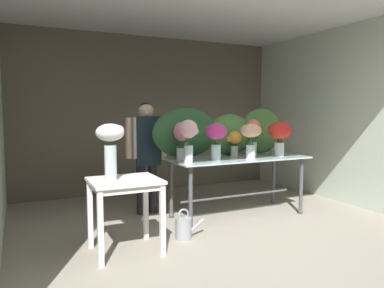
{
  "coord_description": "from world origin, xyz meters",
  "views": [
    {
      "loc": [
        -2.17,
        -2.4,
        1.44
      ],
      "look_at": [
        -0.32,
        1.45,
        1.04
      ],
      "focal_mm": 34.18,
      "sensor_mm": 36.0,
      "label": 1
    }
  ],
  "objects": [
    {
      "name": "ceiling_slab",
      "position": [
        0.0,
        1.92,
        2.77
      ],
      "size": [
        4.95,
        3.96,
        0.12
      ],
      "primitive_type": "cube",
      "color": "silver",
      "rests_on": "wall_back"
    },
    {
      "name": "wall_back",
      "position": [
        0.0,
        3.84,
        1.36
      ],
      "size": [
        4.83,
        0.12,
        2.71
      ],
      "primitive_type": "cube",
      "color": "#706656",
      "rests_on": "ground"
    },
    {
      "name": "vase_magenta_stock",
      "position": [
        0.09,
        1.62,
        1.11
      ],
      "size": [
        0.27,
        0.27,
        0.47
      ],
      "color": "silver",
      "rests_on": "display_table_glass"
    },
    {
      "name": "vase_sunset_peonies",
      "position": [
        0.49,
        1.82,
        1.02
      ],
      "size": [
        0.23,
        0.19,
        0.35
      ],
      "color": "silver",
      "rests_on": "display_table_glass"
    },
    {
      "name": "ground_plane",
      "position": [
        0.0,
        1.92,
        0.0
      ],
      "size": [
        8.44,
        8.44,
        0.0
      ],
      "primitive_type": "plane",
      "color": "#9E9384"
    },
    {
      "name": "side_table_white",
      "position": [
        -1.22,
        1.15,
        0.64
      ],
      "size": [
        0.69,
        0.6,
        0.75
      ],
      "color": "white",
      "rests_on": "ground"
    },
    {
      "name": "vase_scarlet_snapdragons",
      "position": [
        1.1,
        1.62,
        1.12
      ],
      "size": [
        0.34,
        0.33,
        0.48
      ],
      "color": "silver",
      "rests_on": "display_table_glass"
    },
    {
      "name": "florist",
      "position": [
        -0.57,
        2.37,
        0.94
      ],
      "size": [
        0.58,
        0.24,
        1.54
      ],
      "color": "#232328",
      "rests_on": "ground"
    },
    {
      "name": "vase_white_roses_tall",
      "position": [
        -1.35,
        1.15,
        1.12
      ],
      "size": [
        0.28,
        0.27,
        0.56
      ],
      "color": "silver",
      "rests_on": "side_table_white"
    },
    {
      "name": "vase_blush_freesia",
      "position": [
        -0.34,
        1.52,
        1.14
      ],
      "size": [
        0.25,
        0.22,
        0.52
      ],
      "color": "silver",
      "rests_on": "display_table_glass"
    },
    {
      "name": "foliage_backdrop",
      "position": [
        0.46,
        2.02,
        1.12
      ],
      "size": [
        2.06,
        0.31,
        0.66
      ],
      "color": "#28562D",
      "rests_on": "display_table_glass"
    },
    {
      "name": "vase_peach_carnations",
      "position": [
        0.57,
        1.54,
        1.11
      ],
      "size": [
        0.27,
        0.27,
        0.46
      ],
      "color": "silver",
      "rests_on": "display_table_glass"
    },
    {
      "name": "watering_can",
      "position": [
        -0.53,
        1.23,
        0.13
      ],
      "size": [
        0.35,
        0.18,
        0.34
      ],
      "color": "#999EA3",
      "rests_on": "ground"
    },
    {
      "name": "wall_right",
      "position": [
        2.42,
        1.92,
        1.36
      ],
      "size": [
        0.12,
        3.96,
        2.71
      ],
      "primitive_type": "cube",
      "color": "silver",
      "rests_on": "ground"
    },
    {
      "name": "display_table_glass",
      "position": [
        0.5,
        1.74,
        0.67
      ],
      "size": [
        1.89,
        0.8,
        0.81
      ],
      "color": "silver",
      "rests_on": "ground"
    },
    {
      "name": "vase_coral_hydrangea",
      "position": [
        0.83,
        1.86,
        1.12
      ],
      "size": [
        0.23,
        0.21,
        0.51
      ],
      "color": "silver",
      "rests_on": "display_table_glass"
    },
    {
      "name": "vase_rosy_ranunculus",
      "position": [
        -0.29,
        1.83,
        1.09
      ],
      "size": [
        0.2,
        0.2,
        0.48
      ],
      "color": "silver",
      "rests_on": "display_table_glass"
    }
  ]
}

